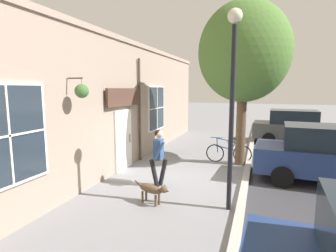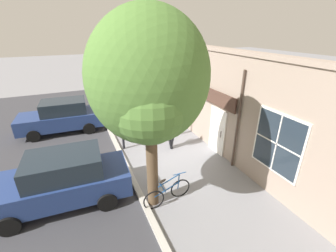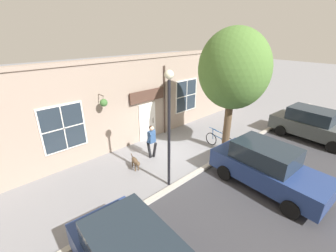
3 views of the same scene
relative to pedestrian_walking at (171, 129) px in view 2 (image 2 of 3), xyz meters
name	(u,v)px [view 2 (image 2 of 3)]	position (x,y,z in m)	size (l,w,h in m)	color
ground_plane	(172,159)	(0.39, 0.96, -1.00)	(90.00, 90.00, 0.00)	gray
curb_and_road	(19,196)	(6.23, 0.96, -0.99)	(10.10, 28.00, 0.12)	#B2ADA3
storefront_facade	(221,103)	(-1.95, 0.95, 1.29)	(0.95, 18.00, 4.58)	gray
pedestrian_walking	(171,129)	(0.00, 0.00, 0.00)	(0.53, 0.55, 1.68)	black
dog_on_leash	(156,132)	(0.30, -1.18, -0.63)	(1.08, 0.42, 0.58)	brown
street_tree_by_curb	(149,84)	(2.10, 3.19, 3.01)	(3.26, 2.97, 5.93)	brown
leaning_bicycle	(168,193)	(1.62, 3.28, -0.63)	(1.73, 0.24, 1.00)	black
parked_car_nearest_curb	(62,116)	(4.65, -4.15, -0.12)	(4.39, 2.12, 1.75)	navy
parked_car_mid_block	(62,180)	(4.72, 1.89, -0.12)	(4.39, 2.12, 1.75)	navy
street_lamp	(118,87)	(2.11, -0.84, 1.99)	(0.32, 0.32, 4.54)	black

